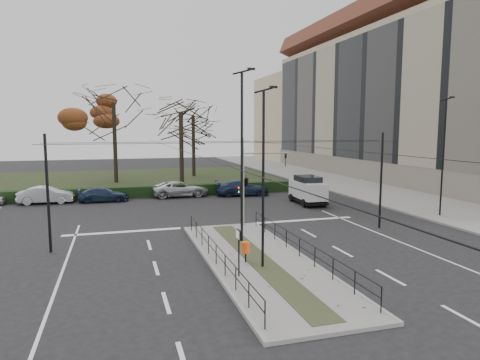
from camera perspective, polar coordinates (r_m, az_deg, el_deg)
The scene contains 22 objects.
ground at distance 22.75m, azimuth 0.41°, elevation -9.06°, with size 140.00×140.00×0.00m, color black.
median_island at distance 20.45m, azimuth 2.45°, elevation -10.72°, with size 4.40×15.00×0.14m, color slate.
sidewalk_east at distance 49.72m, azimuth 13.12°, elevation -0.40°, with size 8.00×90.00×0.14m, color slate.
park at distance 53.31m, azimuth -15.84°, elevation -0.02°, with size 38.00×26.00×0.10m, color black.
hedge at distance 39.97m, azimuth -15.69°, elevation -1.62°, with size 38.00×1.00×1.00m, color black.
apartment_block at distance 56.63m, azimuth 21.40°, elevation 10.65°, with size 13.09×52.10×21.64m.
median_railing at distance 20.10m, azimuth 2.56°, elevation -8.34°, with size 4.14×13.24×0.92m.
catenary at distance 23.60m, azimuth -0.71°, elevation 0.01°, with size 20.00×34.00×6.00m.
traffic_light at distance 26.85m, azimuth 1.00°, elevation -0.04°, with size 3.39×1.89×4.93m.
litter_bin at distance 19.82m, azimuth 0.75°, elevation -9.02°, with size 0.37×0.37×0.95m.
info_panel at distance 17.81m, azimuth -0.17°, elevation -7.98°, with size 0.11×0.51×1.97m.
streetlamp_median_near at distance 18.57m, azimuth 3.16°, elevation 0.42°, with size 0.66×0.14×7.92m.
streetlamp_median_far at distance 22.79m, azimuth 0.29°, elevation 3.37°, with size 0.77×0.16×9.26m.
streetlamp_sidewalk at distance 32.98m, azimuth 25.48°, elevation 2.94°, with size 0.69×0.14×8.29m.
parked_car_second at distance 39.16m, azimuth -24.44°, elevation -1.83°, with size 1.52×4.37×1.44m, color #B9BBC2.
parked_car_third at distance 38.44m, azimuth -17.75°, elevation -1.87°, with size 1.70×4.17×1.21m, color #1E2C46.
parked_car_fourth at distance 39.71m, azimuth -7.94°, elevation -1.18°, with size 2.35×5.09×1.41m, color #B9BBC2.
white_van at distance 35.93m, azimuth 9.01°, elevation -1.23°, with size 2.14×4.38×2.33m.
rust_tree at distance 50.77m, azimuth -16.51°, elevation 9.86°, with size 9.36×9.36×11.86m.
bare_tree_center at distance 55.67m, azimuth -6.26°, elevation 7.95°, with size 7.41×7.41×10.31m.
bare_tree_near at distance 43.78m, azimuth -7.89°, elevation 8.25°, with size 6.14×6.14×10.36m.
parked_car_fifth at distance 39.96m, azimuth 0.29°, elevation -1.04°, with size 2.02×4.96×1.44m, color #1E2C46.
Camera 1 is at (-6.27, -20.95, 6.27)m, focal length 32.00 mm.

